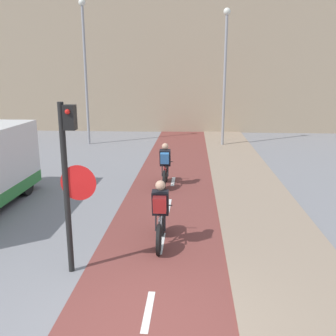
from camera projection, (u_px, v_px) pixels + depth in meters
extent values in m
plane|color=gray|center=(144.00, 333.00, 5.55)|extent=(120.00, 120.00, 0.00)
cube|color=brown|center=(144.00, 332.00, 5.54)|extent=(2.79, 60.00, 0.02)
cube|color=white|center=(148.00, 311.00, 6.02)|extent=(0.12, 1.10, 0.00)
cube|color=white|center=(161.00, 243.00, 8.44)|extent=(0.12, 1.10, 0.00)
cube|color=white|center=(169.00, 205.00, 10.86)|extent=(0.12, 1.10, 0.00)
cube|color=white|center=(173.00, 181.00, 13.28)|extent=(0.12, 1.10, 0.00)
cube|color=gray|center=(184.00, 63.00, 26.08)|extent=(60.00, 5.00, 8.93)
cylinder|color=black|center=(66.00, 191.00, 6.90)|extent=(0.11, 0.11, 3.26)
cube|color=black|center=(70.00, 117.00, 6.56)|extent=(0.20, 0.20, 0.44)
sphere|color=red|center=(67.00, 112.00, 6.43)|extent=(0.09, 0.09, 0.09)
cone|color=red|center=(78.00, 183.00, 6.84)|extent=(0.67, 0.01, 0.67)
cone|color=silver|center=(78.00, 183.00, 6.85)|extent=(0.60, 0.02, 0.60)
cylinder|color=gray|center=(86.00, 77.00, 19.67)|extent=(0.14, 0.14, 7.11)
sphere|color=silver|center=(82.00, 2.00, 18.78)|extent=(0.36, 0.36, 0.36)
cylinder|color=gray|center=(224.00, 82.00, 19.32)|extent=(0.14, 0.14, 6.62)
sphere|color=silver|center=(227.00, 11.00, 18.49)|extent=(0.36, 0.36, 0.36)
cylinder|color=black|center=(159.00, 240.00, 7.89)|extent=(0.07, 0.66, 0.66)
cylinder|color=black|center=(163.00, 222.00, 8.86)|extent=(0.07, 0.66, 0.66)
cylinder|color=slate|center=(161.00, 220.00, 8.52)|extent=(0.04, 0.64, 0.41)
cylinder|color=slate|center=(160.00, 227.00, 8.07)|extent=(0.04, 0.33, 0.44)
cylinder|color=slate|center=(161.00, 214.00, 8.32)|extent=(0.04, 0.92, 0.07)
cylinder|color=slate|center=(160.00, 236.00, 8.08)|extent=(0.04, 0.38, 0.05)
cylinder|color=black|center=(163.00, 205.00, 8.76)|extent=(0.46, 0.03, 0.03)
cube|color=black|center=(160.00, 203.00, 8.14)|extent=(0.36, 0.31, 0.59)
sphere|color=tan|center=(160.00, 185.00, 8.09)|extent=(0.22, 0.22, 0.22)
cylinder|color=#232328|center=(156.00, 222.00, 8.22)|extent=(0.04, 0.07, 0.42)
cylinder|color=#232328|center=(165.00, 222.00, 8.21)|extent=(0.04, 0.07, 0.42)
cube|color=red|center=(160.00, 204.00, 7.97)|extent=(0.28, 0.23, 0.39)
cylinder|color=black|center=(164.00, 180.00, 12.32)|extent=(0.07, 0.66, 0.66)
cylinder|color=black|center=(166.00, 173.00, 13.25)|extent=(0.07, 0.66, 0.66)
cylinder|color=maroon|center=(166.00, 170.00, 12.92)|extent=(0.04, 0.61, 0.41)
cylinder|color=maroon|center=(165.00, 173.00, 12.49)|extent=(0.04, 0.31, 0.43)
cylinder|color=maroon|center=(165.00, 165.00, 12.73)|extent=(0.04, 0.88, 0.07)
cylinder|color=maroon|center=(165.00, 179.00, 12.50)|extent=(0.04, 0.37, 0.05)
cylinder|color=black|center=(166.00, 162.00, 13.15)|extent=(0.46, 0.03, 0.03)
cube|color=black|center=(165.00, 158.00, 12.56)|extent=(0.36, 0.31, 0.59)
sphere|color=tan|center=(165.00, 146.00, 12.50)|extent=(0.22, 0.22, 0.22)
cylinder|color=#232328|center=(162.00, 170.00, 12.63)|extent=(0.04, 0.07, 0.41)
cylinder|color=#232328|center=(168.00, 170.00, 12.62)|extent=(0.04, 0.07, 0.41)
cube|color=#3370B2|center=(165.00, 158.00, 12.38)|extent=(0.28, 0.23, 0.39)
cube|color=black|center=(7.00, 139.00, 12.42)|extent=(1.86, 0.04, 0.70)
cylinder|color=black|center=(26.00, 184.00, 11.79)|extent=(0.18, 0.70, 0.70)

